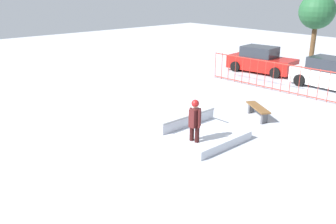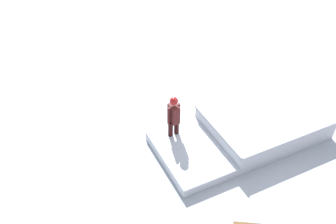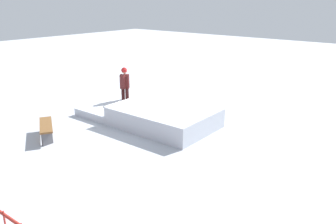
{
  "view_description": "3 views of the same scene",
  "coord_description": "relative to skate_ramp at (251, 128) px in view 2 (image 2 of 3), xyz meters",
  "views": [
    {
      "loc": [
        9.55,
        -8.65,
        5.13
      ],
      "look_at": [
        0.33,
        -0.68,
        0.9
      ],
      "focal_mm": 38.87,
      "sensor_mm": 36.0,
      "label": 1
    },
    {
      "loc": [
        5.4,
        6.59,
        7.87
      ],
      "look_at": [
        1.86,
        -1.09,
        1.0
      ],
      "focal_mm": 38.01,
      "sensor_mm": 36.0,
      "label": 2
    },
    {
      "loc": [
        -8.72,
        9.04,
        4.49
      ],
      "look_at": [
        -1.27,
        0.0,
        0.6
      ],
      "focal_mm": 36.6,
      "sensor_mm": 36.0,
      "label": 3
    }
  ],
  "objects": [
    {
      "name": "ground_plane",
      "position": [
        0.58,
        0.02,
        -0.32
      ],
      "size": [
        60.0,
        60.0,
        0.0
      ],
      "primitive_type": "plane",
      "color": "#B2B7C1"
    },
    {
      "name": "skate_ramp",
      "position": [
        0.0,
        0.0,
        0.0
      ],
      "size": [
        5.45,
        2.7,
        0.74
      ],
      "rotation": [
        0.0,
        0.0,
        0.02
      ],
      "color": "silver",
      "rests_on": "ground"
    },
    {
      "name": "skater",
      "position": [
        2.38,
        -0.78,
        0.69
      ],
      "size": [
        0.44,
        0.4,
        1.73
      ],
      "rotation": [
        0.0,
        0.0,
        4.83
      ],
      "color": "black",
      "rests_on": "ground"
    },
    {
      "name": "skateboard",
      "position": [
        2.82,
        -0.44,
        -0.24
      ],
      "size": [
        0.46,
        0.82,
        0.09
      ],
      "rotation": [
        0.0,
        0.0,
        5.06
      ],
      "color": "#3F2D1E",
      "rests_on": "ground"
    }
  ]
}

